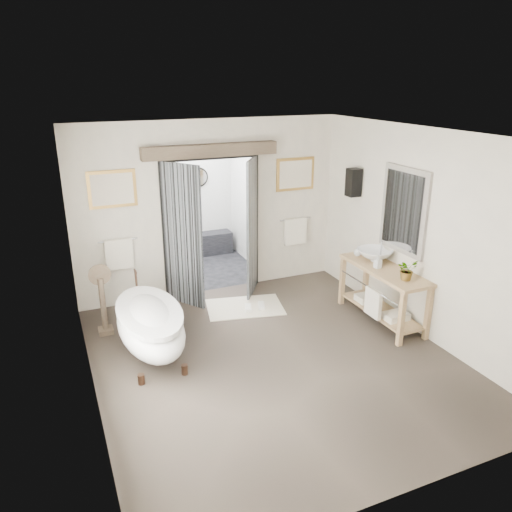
{
  "coord_description": "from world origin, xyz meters",
  "views": [
    {
      "loc": [
        -2.48,
        -5.17,
        3.52
      ],
      "look_at": [
        0.0,
        0.6,
        1.25
      ],
      "focal_mm": 35.0,
      "sensor_mm": 36.0,
      "label": 1
    }
  ],
  "objects_px": {
    "vanity": "(382,290)",
    "rug": "(245,307)",
    "clawfoot_tub": "(150,324)",
    "basin": "(375,255)"
  },
  "relations": [
    {
      "from": "vanity",
      "to": "rug",
      "type": "height_order",
      "value": "vanity"
    },
    {
      "from": "vanity",
      "to": "rug",
      "type": "relative_size",
      "value": 1.33
    },
    {
      "from": "clawfoot_tub",
      "to": "basin",
      "type": "relative_size",
      "value": 3.38
    },
    {
      "from": "clawfoot_tub",
      "to": "basin",
      "type": "height_order",
      "value": "basin"
    },
    {
      "from": "clawfoot_tub",
      "to": "vanity",
      "type": "xyz_separation_m",
      "value": [
        3.4,
        -0.4,
        0.07
      ]
    },
    {
      "from": "vanity",
      "to": "basin",
      "type": "relative_size",
      "value": 2.94
    },
    {
      "from": "clawfoot_tub",
      "to": "rug",
      "type": "xyz_separation_m",
      "value": [
        1.68,
        0.83,
        -0.43
      ]
    },
    {
      "from": "vanity",
      "to": "rug",
      "type": "bearing_deg",
      "value": 144.32
    },
    {
      "from": "clawfoot_tub",
      "to": "vanity",
      "type": "height_order",
      "value": "clawfoot_tub"
    },
    {
      "from": "vanity",
      "to": "basin",
      "type": "xyz_separation_m",
      "value": [
        0.07,
        0.33,
        0.44
      ]
    }
  ]
}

